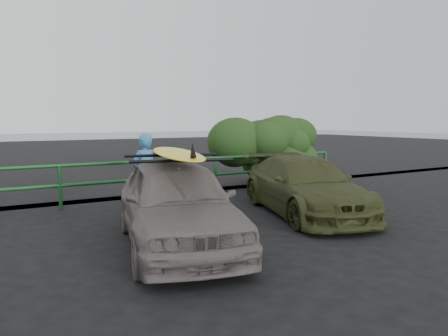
# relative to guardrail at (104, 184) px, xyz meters

# --- Properties ---
(ground) EXTENTS (80.00, 80.00, 0.00)m
(ground) POSITION_rel_guardrail_xyz_m (0.00, -5.00, -0.52)
(ground) COLOR black
(guardrail) EXTENTS (14.00, 0.08, 1.04)m
(guardrail) POSITION_rel_guardrail_xyz_m (0.00, 0.00, 0.00)
(guardrail) COLOR #164E20
(guardrail) RESTS_ON ground
(shrub_right) EXTENTS (3.20, 2.40, 2.00)m
(shrub_right) POSITION_rel_guardrail_xyz_m (5.00, 0.50, 0.48)
(shrub_right) COLOR #213D16
(shrub_right) RESTS_ON ground
(sedan) EXTENTS (2.62, 4.42, 1.41)m
(sedan) POSITION_rel_guardrail_xyz_m (0.10, -3.95, 0.18)
(sedan) COLOR #68605D
(sedan) RESTS_ON ground
(olive_vehicle) EXTENTS (2.82, 4.52, 1.22)m
(olive_vehicle) POSITION_rel_guardrail_xyz_m (3.49, -3.11, 0.09)
(olive_vehicle) COLOR #353A1A
(olive_vehicle) RESTS_ON ground
(man) EXTENTS (0.74, 0.61, 1.74)m
(man) POSITION_rel_guardrail_xyz_m (0.50, -1.37, 0.35)
(man) COLOR teal
(man) RESTS_ON ground
(roof_rack) EXTENTS (1.76, 1.42, 0.05)m
(roof_rack) POSITION_rel_guardrail_xyz_m (0.10, -3.95, 0.91)
(roof_rack) COLOR black
(roof_rack) RESTS_ON sedan
(surfboard) EXTENTS (1.34, 3.07, 0.09)m
(surfboard) POSITION_rel_guardrail_xyz_m (0.10, -3.95, 0.98)
(surfboard) COLOR yellow
(surfboard) RESTS_ON roof_rack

